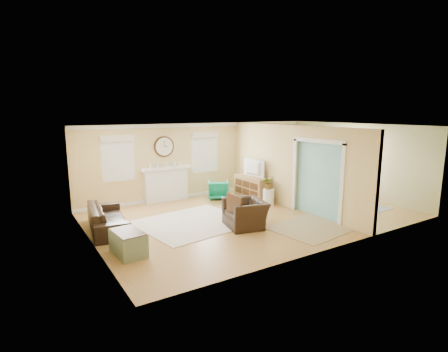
# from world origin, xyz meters

# --- Properties ---
(floor) EXTENTS (9.00, 9.00, 0.00)m
(floor) POSITION_xyz_m (0.00, 0.00, 0.00)
(floor) COLOR #9F723C
(floor) RESTS_ON ground
(wall_back) EXTENTS (9.00, 0.02, 2.60)m
(wall_back) POSITION_xyz_m (0.00, 3.00, 1.30)
(wall_back) COLOR tan
(wall_back) RESTS_ON ground
(wall_front) EXTENTS (9.00, 0.02, 2.60)m
(wall_front) POSITION_xyz_m (0.00, -3.00, 1.30)
(wall_front) COLOR tan
(wall_front) RESTS_ON ground
(wall_left) EXTENTS (0.02, 6.00, 2.60)m
(wall_left) POSITION_xyz_m (-4.50, 0.00, 1.30)
(wall_left) COLOR tan
(wall_left) RESTS_ON ground
(wall_right) EXTENTS (0.02, 6.00, 2.60)m
(wall_right) POSITION_xyz_m (4.50, 0.00, 1.30)
(wall_right) COLOR tan
(wall_right) RESTS_ON ground
(ceiling) EXTENTS (9.00, 6.00, 0.02)m
(ceiling) POSITION_xyz_m (0.00, 0.00, 2.60)
(ceiling) COLOR white
(ceiling) RESTS_ON wall_back
(partition) EXTENTS (0.17, 6.00, 2.60)m
(partition) POSITION_xyz_m (1.51, 0.28, 1.36)
(partition) COLOR tan
(partition) RESTS_ON ground
(fireplace) EXTENTS (1.70, 0.30, 1.17)m
(fireplace) POSITION_xyz_m (-1.50, 2.88, 0.60)
(fireplace) COLOR white
(fireplace) RESTS_ON ground
(wall_clock) EXTENTS (0.70, 0.07, 0.70)m
(wall_clock) POSITION_xyz_m (-1.50, 2.97, 1.85)
(wall_clock) COLOR #3F230F
(wall_clock) RESTS_ON wall_back
(window_left) EXTENTS (1.05, 0.13, 1.42)m
(window_left) POSITION_xyz_m (-3.05, 2.95, 1.66)
(window_left) COLOR white
(window_left) RESTS_ON wall_back
(window_right) EXTENTS (1.05, 0.13, 1.42)m
(window_right) POSITION_xyz_m (0.05, 2.95, 1.66)
(window_right) COLOR white
(window_right) RESTS_ON wall_back
(french_doors) EXTENTS (0.06, 1.70, 2.20)m
(french_doors) POSITION_xyz_m (4.45, 0.00, 1.10)
(french_doors) COLOR white
(french_doors) RESTS_ON ground
(pendant) EXTENTS (0.30, 0.30, 0.55)m
(pendant) POSITION_xyz_m (3.00, 0.00, 2.20)
(pendant) COLOR gold
(pendant) RESTS_ON ceiling
(rug_cream) EXTENTS (3.15, 2.83, 0.02)m
(rug_cream) POSITION_xyz_m (-1.81, 0.27, 0.01)
(rug_cream) COLOR beige
(rug_cream) RESTS_ON floor
(rug_jute) EXTENTS (2.20, 1.88, 0.01)m
(rug_jute) POSITION_xyz_m (0.62, -1.79, 0.01)
(rug_jute) COLOR tan
(rug_jute) RESTS_ON floor
(rug_grey) EXTENTS (2.51, 3.14, 0.01)m
(rug_grey) POSITION_xyz_m (2.89, -0.28, 0.01)
(rug_grey) COLOR slate
(rug_grey) RESTS_ON floor
(sofa) EXTENTS (1.14, 2.29, 0.64)m
(sofa) POSITION_xyz_m (-3.93, 0.94, 0.32)
(sofa) COLOR black
(sofa) RESTS_ON floor
(eames_chair) EXTENTS (1.18, 1.29, 0.72)m
(eames_chair) POSITION_xyz_m (-0.80, -0.75, 0.36)
(eames_chair) COLOR black
(eames_chair) RESTS_ON floor
(green_chair) EXTENTS (0.94, 0.95, 0.64)m
(green_chair) POSITION_xyz_m (0.16, 2.20, 0.32)
(green_chair) COLOR #0D6A40
(green_chair) RESTS_ON floor
(trunk) EXTENTS (0.61, 0.93, 0.51)m
(trunk) POSITION_xyz_m (-3.97, -0.92, 0.26)
(trunk) COLOR slate
(trunk) RESTS_ON floor
(credenza) EXTENTS (0.51, 1.50, 0.80)m
(credenza) POSITION_xyz_m (1.13, 1.56, 0.40)
(credenza) COLOR olive
(credenza) RESTS_ON floor
(tv) EXTENTS (0.21, 1.02, 0.59)m
(tv) POSITION_xyz_m (1.11, 1.56, 1.09)
(tv) COLOR black
(tv) RESTS_ON credenza
(garden_stool) EXTENTS (0.37, 0.37, 0.54)m
(garden_stool) POSITION_xyz_m (1.10, 0.60, 0.27)
(garden_stool) COLOR white
(garden_stool) RESTS_ON floor
(potted_plant) EXTENTS (0.42, 0.37, 0.43)m
(potted_plant) POSITION_xyz_m (1.10, 0.60, 0.75)
(potted_plant) COLOR #337F33
(potted_plant) RESTS_ON garden_stool
(dining_table) EXTENTS (1.30, 1.95, 0.64)m
(dining_table) POSITION_xyz_m (2.89, -0.28, 0.32)
(dining_table) COLOR #3F230F
(dining_table) RESTS_ON floor
(dining_chair_n) EXTENTS (0.52, 0.52, 1.04)m
(dining_chair_n) POSITION_xyz_m (2.85, 0.73, 0.61)
(dining_chair_n) COLOR slate
(dining_chair_n) RESTS_ON floor
(dining_chair_s) EXTENTS (0.52, 0.52, 0.94)m
(dining_chair_s) POSITION_xyz_m (2.97, -1.48, 0.55)
(dining_chair_s) COLOR slate
(dining_chair_s) RESTS_ON floor
(dining_chair_w) EXTENTS (0.52, 0.52, 0.97)m
(dining_chair_w) POSITION_xyz_m (2.21, -0.19, 0.57)
(dining_chair_w) COLOR white
(dining_chair_w) RESTS_ON floor
(dining_chair_e) EXTENTS (0.48, 0.48, 0.93)m
(dining_chair_e) POSITION_xyz_m (3.60, -0.23, 0.55)
(dining_chair_e) COLOR slate
(dining_chair_e) RESTS_ON floor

